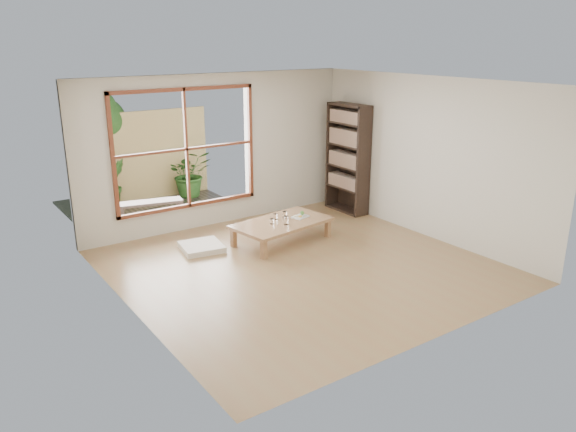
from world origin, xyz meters
name	(u,v)px	position (x,y,z in m)	size (l,w,h in m)	color
ground	(301,266)	(0.00, 0.00, 0.00)	(5.00, 5.00, 0.00)	#95754A
low_table	(282,224)	(0.35, 1.01, 0.30)	(1.68, 1.11, 0.34)	tan
floor_cushion	(202,247)	(-0.89, 1.42, 0.04)	(0.61, 0.61, 0.09)	white
bookshelf	(348,159)	(2.32, 1.72, 1.01)	(0.32, 0.91, 2.02)	#32231B
glass_tall	(286,220)	(0.32, 0.84, 0.41)	(0.08, 0.08, 0.14)	silver
glass_mid	(285,215)	(0.50, 1.14, 0.40)	(0.08, 0.08, 0.11)	silver
glass_short	(275,217)	(0.33, 1.16, 0.39)	(0.07, 0.07, 0.09)	silver
glass_small	(272,221)	(0.16, 1.00, 0.38)	(0.07, 0.07, 0.08)	silver
food_tray	(301,216)	(0.73, 1.02, 0.36)	(0.32, 0.27, 0.09)	white
deck	(165,213)	(-0.60, 3.56, 0.00)	(2.80, 2.00, 0.05)	#342E25
garden_bench	(151,204)	(-0.99, 3.21, 0.32)	(1.15, 0.56, 0.35)	#32231B
bamboo_fence	(141,157)	(-0.60, 4.56, 0.90)	(2.80, 0.06, 1.80)	tan
shrub_right	(190,173)	(0.29, 4.26, 0.50)	(0.86, 0.75, 0.96)	#2F561F
shrub_left	(113,184)	(-1.31, 4.25, 0.51)	(0.53, 0.43, 0.97)	#2F561F
garden_tree	(99,121)	(-1.28, 4.86, 1.63)	(1.04, 0.85, 2.22)	#4C3D2D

